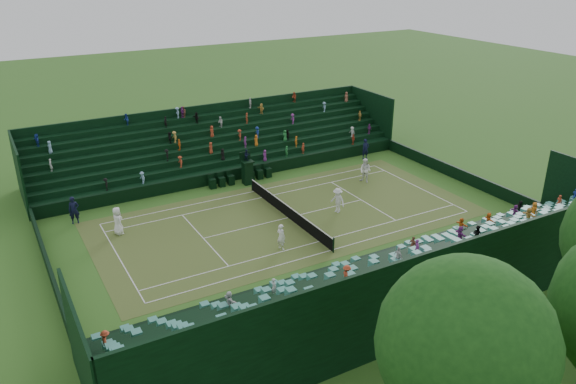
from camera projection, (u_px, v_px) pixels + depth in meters
name	position (u px, v px, depth m)	size (l,w,h in m)	color
ground	(288.00, 218.00, 39.80)	(160.00, 160.00, 0.00)	#366B21
court_surface	(288.00, 218.00, 39.80)	(12.97, 26.77, 0.01)	#3A6C24
perimeter_wall_north	(454.00, 172.00, 46.79)	(17.17, 0.20, 1.00)	black
perimeter_wall_south	(49.00, 268.00, 32.43)	(17.17, 0.20, 1.00)	black
perimeter_wall_east	(359.00, 265.00, 32.81)	(0.20, 31.77, 1.00)	black
perimeter_wall_west	(238.00, 174.00, 46.41)	(0.20, 31.77, 1.00)	black
north_grandstand	(408.00, 283.00, 29.05)	(6.60, 32.00, 4.90)	black
south_grandstand	(217.00, 148.00, 49.35)	(6.60, 32.00, 4.90)	black
tennis_net	(288.00, 211.00, 39.60)	(11.67, 0.10, 1.06)	black
umpire_chair	(247.00, 169.00, 45.24)	(0.94, 0.94, 2.95)	black
courtside_chairs	(241.00, 178.00, 45.84)	(0.52, 5.49, 1.13)	black
player_near_west	(118.00, 221.00, 37.15)	(0.94, 0.61, 1.93)	white
player_near_east	(281.00, 237.00, 35.26)	(0.64, 0.42, 1.75)	white
player_far_west	(365.00, 171.00, 45.70)	(0.98, 0.76, 2.01)	white
player_far_east	(338.00, 200.00, 40.34)	(1.21, 0.70, 1.87)	white
line_judge_north	(365.00, 149.00, 50.97)	(0.68, 0.45, 1.87)	black
line_judge_south	(74.00, 210.00, 38.65)	(0.72, 0.47, 1.97)	black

